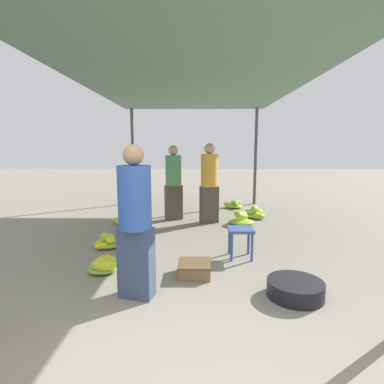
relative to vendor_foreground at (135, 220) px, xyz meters
name	(u,v)px	position (x,y,z in m)	size (l,w,h in m)	color
ground_plane	(187,364)	(0.54, -0.97, -0.80)	(40.00, 40.00, 0.00)	gray
canopy_post_back_left	(133,157)	(-1.10, 5.17, 0.47)	(0.08, 0.08, 2.54)	#4C4C51
canopy_post_back_right	(256,157)	(2.18, 5.17, 0.47)	(0.08, 0.08, 2.54)	#4C4C51
canopy_tarp	(193,83)	(0.54, 2.25, 1.76)	(3.68, 6.23, 0.04)	#567A60
vendor_foreground	(135,220)	(0.00, 0.00, 0.00)	(0.39, 0.39, 1.54)	#384766
stool	(241,234)	(1.22, 1.12, -0.46)	(0.34, 0.34, 0.42)	#384C84
basin_black	(295,289)	(1.62, 0.01, -0.72)	(0.57, 0.57, 0.17)	black
banana_pile_left_0	(104,265)	(-0.52, 0.57, -0.70)	(0.42, 0.35, 0.21)	#7BB636
banana_pile_left_1	(107,242)	(-0.76, 1.50, -0.71)	(0.39, 0.41, 0.23)	#91BE32
banana_pile_left_2	(125,219)	(-0.82, 2.95, -0.69)	(0.60, 0.45, 0.35)	yellow
banana_pile_right_0	(254,213)	(1.88, 3.53, -0.71)	(0.49, 0.51, 0.26)	yellow
banana_pile_right_1	(241,219)	(1.51, 2.97, -0.70)	(0.51, 0.54, 0.27)	yellow
banana_pile_right_2	(234,205)	(1.55, 4.58, -0.72)	(0.51, 0.43, 0.20)	#B5CD2C
crate_near	(194,269)	(0.58, 0.51, -0.72)	(0.38, 0.38, 0.16)	brown
shopper_walking_mid	(209,182)	(0.87, 3.10, 0.03)	(0.42, 0.42, 1.60)	#4C4238
shopper_walking_far	(173,181)	(0.13, 3.36, 0.01)	(0.44, 0.44, 1.56)	#4C4238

